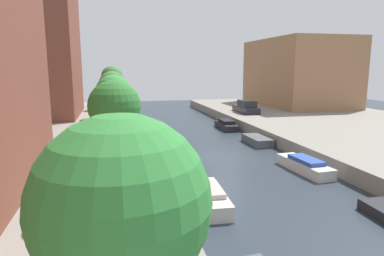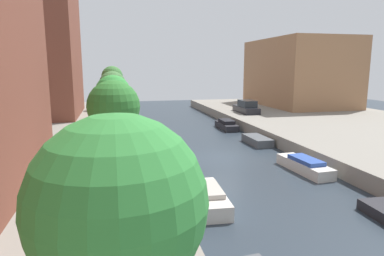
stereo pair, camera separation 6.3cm
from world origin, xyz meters
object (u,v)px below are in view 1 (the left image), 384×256
at_px(street_tree_2, 113,93).
at_px(moored_boat_left_2, 205,197).
at_px(low_block_right, 298,73).
at_px(moored_boat_right_3, 257,140).
at_px(street_tree_4, 112,85).
at_px(moored_boat_right_2, 305,165).
at_px(street_tree_3, 113,91).
at_px(parked_car, 246,107).
at_px(moored_boat_left_3, 171,152).
at_px(street_tree_5, 112,77).
at_px(street_tree_0, 121,204).
at_px(street_tree_1, 115,108).
at_px(apartment_tower_far, 24,7).
at_px(moored_boat_right_4, 226,125).

distance_m(street_tree_2, moored_boat_left_2, 8.37).
bearing_deg(low_block_right, moored_boat_right_3, -127.75).
height_order(street_tree_4, moored_boat_right_2, street_tree_4).
bearing_deg(street_tree_3, parked_car, 28.90).
distance_m(street_tree_4, moored_boat_left_3, 14.83).
xyz_separation_m(street_tree_5, moored_boat_right_2, (11.12, -26.32, -4.66)).
bearing_deg(parked_car, moored_boat_left_3, -128.50).
height_order(low_block_right, street_tree_3, low_block_right).
xyz_separation_m(street_tree_0, street_tree_2, (0.00, 15.22, 0.53)).
xyz_separation_m(street_tree_2, street_tree_3, (-0.00, 8.42, -0.44)).
distance_m(street_tree_0, street_tree_1, 7.54).
height_order(street_tree_4, parked_car, street_tree_4).
height_order(street_tree_3, moored_boat_left_2, street_tree_3).
xyz_separation_m(street_tree_3, moored_boat_right_2, (11.12, -10.85, -3.93)).
height_order(street_tree_3, street_tree_4, street_tree_4).
height_order(street_tree_3, moored_boat_left_3, street_tree_3).
relative_size(apartment_tower_far, street_tree_4, 4.69).
distance_m(low_block_right, parked_car, 12.63).
bearing_deg(street_tree_2, low_block_right, 42.40).
bearing_deg(moored_boat_right_2, moored_boat_right_4, 89.60).
xyz_separation_m(moored_boat_left_3, moored_boat_right_3, (7.60, 2.62, -0.10)).
bearing_deg(moored_boat_right_4, moored_boat_left_3, -126.94).
xyz_separation_m(low_block_right, street_tree_5, (-25.34, 0.76, -0.48)).
distance_m(apartment_tower_far, moored_boat_left_2, 31.08).
distance_m(street_tree_0, street_tree_4, 31.48).
xyz_separation_m(street_tree_4, moored_boat_left_3, (3.79, -13.76, -4.05)).
distance_m(street_tree_1, moored_boat_right_4, 23.42).
distance_m(street_tree_1, street_tree_5, 31.59).
xyz_separation_m(street_tree_1, street_tree_5, (0.00, 31.59, 0.27)).
xyz_separation_m(street_tree_5, moored_boat_right_4, (11.22, -11.50, -4.64)).
relative_size(street_tree_0, moored_boat_right_3, 1.41).
relative_size(apartment_tower_far, street_tree_5, 4.21).
xyz_separation_m(street_tree_1, moored_boat_left_3, (3.79, 10.19, -4.36)).
bearing_deg(apartment_tower_far, moored_boat_left_2, -64.08).
relative_size(street_tree_4, moored_boat_right_3, 1.49).
distance_m(moored_boat_left_3, moored_boat_right_4, 12.37).
height_order(moored_boat_left_3, moored_boat_right_3, moored_boat_left_3).
xyz_separation_m(parked_car, moored_boat_right_2, (-4.03, -19.21, -1.23)).
bearing_deg(moored_boat_right_3, moored_boat_right_2, -92.05).
relative_size(moored_boat_left_2, moored_boat_right_2, 0.91).
height_order(street_tree_1, street_tree_2, street_tree_2).
bearing_deg(apartment_tower_far, street_tree_1, -72.51).
relative_size(street_tree_3, moored_boat_right_2, 1.02).
bearing_deg(moored_boat_left_3, apartment_tower_far, 125.76).
distance_m(street_tree_0, moored_boat_right_4, 30.04).
bearing_deg(parked_car, street_tree_3, -151.10).
bearing_deg(moored_boat_left_3, moored_boat_right_4, 53.06).
bearing_deg(moored_boat_right_4, moored_boat_right_3, -88.69).
bearing_deg(apartment_tower_far, parked_car, -7.18).
distance_m(street_tree_2, moored_boat_right_4, 17.27).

